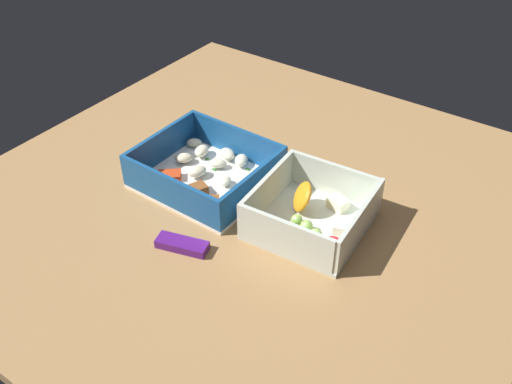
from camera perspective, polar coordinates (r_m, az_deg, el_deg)
name	(u,v)px	position (r cm, az deg, el deg)	size (l,w,h in cm)	color
table_surface	(254,202)	(84.24, -0.17, -1.01)	(80.00, 80.00, 2.00)	#9E7547
pasta_container	(206,172)	(85.83, -5.06, 1.99)	(18.69, 16.52, 5.76)	white
fruit_bowl	(311,215)	(77.64, 5.60, -2.36)	(15.58, 16.03, 5.96)	silver
candy_bar	(182,245)	(75.65, -7.44, -5.28)	(7.00, 2.40, 1.20)	#51197A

